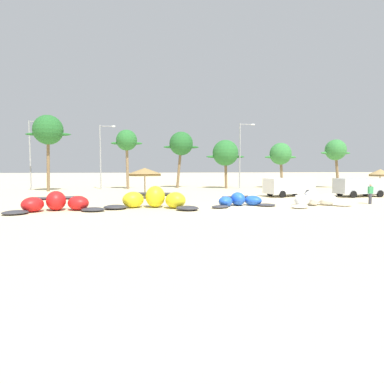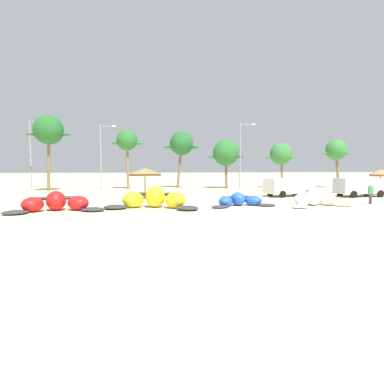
% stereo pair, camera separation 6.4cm
% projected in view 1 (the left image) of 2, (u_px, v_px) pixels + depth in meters
% --- Properties ---
extents(ground_plane, '(260.00, 260.00, 0.00)m').
position_uv_depth(ground_plane, '(236.00, 207.00, 26.14)').
color(ground_plane, beige).
extents(kite_far_left, '(6.55, 3.78, 1.35)m').
position_uv_depth(kite_far_left, '(56.00, 204.00, 23.71)').
color(kite_far_left, '#333338').
rests_on(kite_far_left, ground).
extents(kite_left, '(6.99, 4.08, 1.59)m').
position_uv_depth(kite_left, '(154.00, 200.00, 25.44)').
color(kite_left, '#333338').
rests_on(kite_left, ground).
extents(kite_left_of_center, '(5.37, 3.01, 1.04)m').
position_uv_depth(kite_left_of_center, '(239.00, 201.00, 26.73)').
color(kite_left_of_center, '#333338').
rests_on(kite_left_of_center, ground).
extents(kite_center, '(5.49, 3.24, 1.21)m').
position_uv_depth(kite_center, '(315.00, 200.00, 26.81)').
color(kite_center, white).
rests_on(kite_center, ground).
extents(beach_umbrella_near_van, '(3.11, 3.11, 2.88)m').
position_uv_depth(beach_umbrella_near_van, '(145.00, 172.00, 32.32)').
color(beach_umbrella_near_van, brown).
rests_on(beach_umbrella_near_van, ground).
extents(beach_umbrella_middle, '(2.25, 2.25, 2.73)m').
position_uv_depth(beach_umbrella_middle, '(380.00, 173.00, 36.44)').
color(beach_umbrella_middle, brown).
rests_on(beach_umbrella_middle, ground).
extents(parked_van, '(5.06, 2.66, 1.84)m').
position_uv_depth(parked_van, '(359.00, 186.00, 34.72)').
color(parked_van, '#B2B7BC').
rests_on(parked_van, ground).
extents(parked_car_second, '(5.45, 3.38, 1.84)m').
position_uv_depth(parked_car_second, '(288.00, 186.00, 35.05)').
color(parked_car_second, white).
rests_on(parked_car_second, ground).
extents(person_near_kites, '(0.36, 0.24, 1.62)m').
position_uv_depth(person_near_kites, '(370.00, 194.00, 28.08)').
color(person_near_kites, '#383842').
rests_on(person_near_kites, ground).
extents(palm_leftmost, '(5.27, 3.51, 9.11)m').
position_uv_depth(palm_leftmost, '(48.00, 131.00, 41.50)').
color(palm_leftmost, brown).
rests_on(palm_leftmost, ground).
extents(palm_left, '(4.11, 2.74, 7.81)m').
position_uv_depth(palm_left, '(127.00, 141.00, 45.73)').
color(palm_left, '#7F6647').
rests_on(palm_left, ground).
extents(palm_left_of_gap, '(4.93, 3.28, 7.81)m').
position_uv_depth(palm_left_of_gap, '(181.00, 144.00, 48.48)').
color(palm_left_of_gap, brown).
rests_on(palm_left_of_gap, ground).
extents(palm_center_left, '(5.24, 3.49, 6.57)m').
position_uv_depth(palm_center_left, '(225.00, 153.00, 47.13)').
color(palm_center_left, brown).
rests_on(palm_center_left, ground).
extents(palm_center_right, '(4.47, 2.98, 6.21)m').
position_uv_depth(palm_center_right, '(281.00, 154.00, 47.61)').
color(palm_center_right, '#7F6647').
rests_on(palm_center_right, ground).
extents(palm_right_of_gap, '(4.30, 2.87, 6.71)m').
position_uv_depth(palm_right_of_gap, '(336.00, 150.00, 48.06)').
color(palm_right_of_gap, brown).
rests_on(palm_right_of_gap, ground).
extents(lamppost_west, '(1.60, 0.24, 8.76)m').
position_uv_depth(lamppost_west, '(31.00, 151.00, 43.84)').
color(lamppost_west, gray).
rests_on(lamppost_west, ground).
extents(lamppost_west_center, '(2.12, 0.24, 8.36)m').
position_uv_depth(lamppost_west_center, '(102.00, 153.00, 45.52)').
color(lamppost_west_center, gray).
rests_on(lamppost_west_center, ground).
extents(lamppost_east_center, '(2.15, 0.24, 8.77)m').
position_uv_depth(lamppost_east_center, '(241.00, 152.00, 46.97)').
color(lamppost_east_center, gray).
rests_on(lamppost_east_center, ground).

